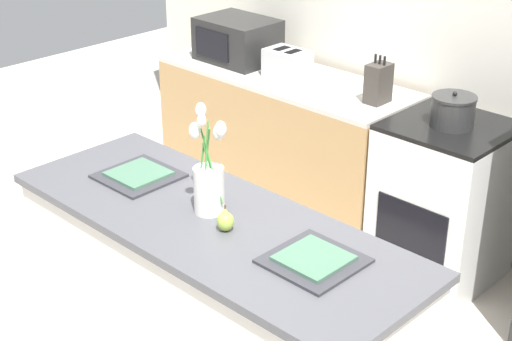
% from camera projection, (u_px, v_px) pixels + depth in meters
% --- Properties ---
extents(back_wall, '(5.20, 0.08, 2.70)m').
position_uv_depth(back_wall, '(485.00, 20.00, 4.16)').
color(back_wall, silver).
rests_on(back_wall, ground_plane).
extents(kitchen_island, '(1.80, 0.66, 0.94)m').
position_uv_depth(kitchen_island, '(214.00, 318.00, 3.24)').
color(kitchen_island, silver).
rests_on(kitchen_island, ground_plane).
extents(back_counter, '(1.68, 0.60, 0.90)m').
position_uv_depth(back_counter, '(284.00, 142.00, 4.95)').
color(back_counter, tan).
rests_on(back_counter, ground_plane).
extents(stove_range, '(0.60, 0.61, 0.90)m').
position_uv_depth(stove_range, '(443.00, 202.00, 4.22)').
color(stove_range, silver).
rests_on(stove_range, ground_plane).
extents(flower_vase, '(0.20, 0.13, 0.42)m').
position_uv_depth(flower_vase, '(209.00, 179.00, 3.03)').
color(flower_vase, silver).
rests_on(flower_vase, kitchen_island).
extents(pear_figurine, '(0.07, 0.07, 0.11)m').
position_uv_depth(pear_figurine, '(225.00, 220.00, 2.93)').
color(pear_figurine, '#9EBC47').
rests_on(pear_figurine, kitchen_island).
extents(plate_setting_left, '(0.31, 0.31, 0.02)m').
position_uv_depth(plate_setting_left, '(139.00, 175.00, 3.36)').
color(plate_setting_left, '#333338').
rests_on(plate_setting_left, kitchen_island).
extents(plate_setting_right, '(0.31, 0.31, 0.02)m').
position_uv_depth(plate_setting_right, '(314.00, 260.00, 2.74)').
color(plate_setting_right, '#333338').
rests_on(plate_setting_right, kitchen_island).
extents(toaster, '(0.28, 0.18, 0.17)m').
position_uv_depth(toaster, '(287.00, 64.00, 4.67)').
color(toaster, '#B7BABC').
rests_on(toaster, back_counter).
extents(cooking_pot, '(0.23, 0.23, 0.19)m').
position_uv_depth(cooking_pot, '(453.00, 111.00, 3.98)').
color(cooking_pot, '#2D2D2D').
rests_on(cooking_pot, stove_range).
extents(microwave, '(0.48, 0.37, 0.27)m').
position_uv_depth(microwave, '(238.00, 40.00, 4.95)').
color(microwave, black).
rests_on(microwave, back_counter).
extents(knife_block, '(0.10, 0.14, 0.27)m').
position_uv_depth(knife_block, '(378.00, 83.00, 4.27)').
color(knife_block, '#3D3833').
rests_on(knife_block, back_counter).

